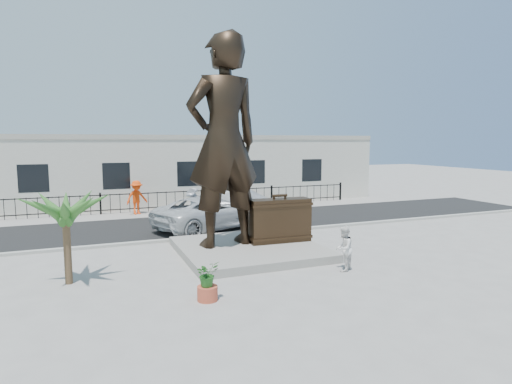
{
  "coord_description": "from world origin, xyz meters",
  "views": [
    {
      "loc": [
        -6.3,
        -13.63,
        4.33
      ],
      "look_at": [
        0.0,
        2.0,
        2.3
      ],
      "focal_mm": 30.0,
      "sensor_mm": 36.0,
      "label": 1
    }
  ],
  "objects_px": {
    "suitcase": "(280,220)",
    "car_white": "(211,212)",
    "statue": "(223,141)",
    "tourist": "(344,248)"
  },
  "relations": [
    {
      "from": "suitcase",
      "to": "car_white",
      "type": "distance_m",
      "value": 5.02
    },
    {
      "from": "statue",
      "to": "suitcase",
      "type": "distance_m",
      "value": 3.86
    },
    {
      "from": "suitcase",
      "to": "car_white",
      "type": "bearing_deg",
      "value": 109.63
    },
    {
      "from": "statue",
      "to": "tourist",
      "type": "xyz_separation_m",
      "value": [
        2.97,
        -3.74,
        -3.55
      ]
    },
    {
      "from": "suitcase",
      "to": "tourist",
      "type": "height_order",
      "value": "suitcase"
    },
    {
      "from": "tourist",
      "to": "car_white",
      "type": "relative_size",
      "value": 0.26
    },
    {
      "from": "statue",
      "to": "car_white",
      "type": "height_order",
      "value": "statue"
    },
    {
      "from": "tourist",
      "to": "statue",
      "type": "bearing_deg",
      "value": -92.61
    },
    {
      "from": "statue",
      "to": "tourist",
      "type": "height_order",
      "value": "statue"
    },
    {
      "from": "car_white",
      "to": "suitcase",
      "type": "bearing_deg",
      "value": 174.25
    }
  ]
}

